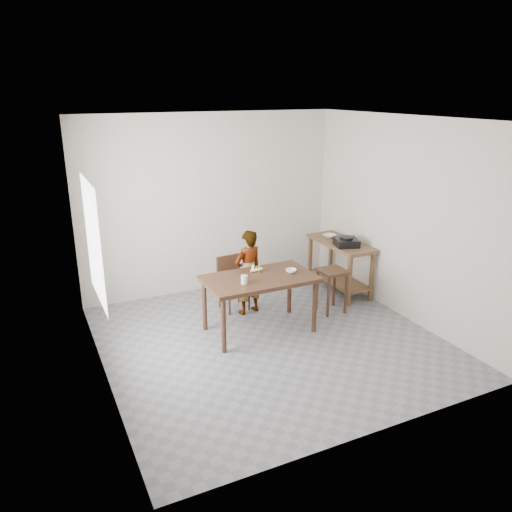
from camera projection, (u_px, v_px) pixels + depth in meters
name	position (u px, v px, depth m)	size (l,w,h in m)	color
floor	(270.00, 342.00, 6.29)	(4.00, 4.00, 0.04)	slate
ceiling	(272.00, 117.00, 5.42)	(4.00, 4.00, 0.04)	white
wall_back	(210.00, 204.00, 7.58)	(4.00, 0.04, 2.70)	beige
wall_front	(382.00, 300.00, 4.13)	(4.00, 0.04, 2.70)	beige
wall_left	(93.00, 262.00, 5.03)	(0.04, 4.00, 2.70)	beige
wall_right	(405.00, 219.00, 6.68)	(0.04, 4.00, 2.70)	beige
window_pane	(93.00, 242.00, 5.17)	(0.02, 1.10, 1.30)	white
dining_table	(259.00, 304.00, 6.42)	(1.40, 0.80, 0.75)	#3E2516
prep_counter	(339.00, 266.00, 7.72)	(0.50, 1.20, 0.80)	brown
child	(248.00, 272.00, 6.88)	(0.44, 0.29, 1.20)	white
dining_chair	(234.00, 284.00, 7.08)	(0.37, 0.37, 0.76)	#3E2516
stool	(331.00, 291.00, 7.02)	(0.35, 0.35, 0.62)	#3E2516
glass_tumbler	(244.00, 279.00, 6.08)	(0.08, 0.08, 0.11)	silver
small_bowl	(291.00, 271.00, 6.45)	(0.14, 0.14, 0.04)	white
banana	(257.00, 270.00, 6.47)	(0.18, 0.12, 0.06)	gold
serving_bowl	(329.00, 236.00, 7.80)	(0.19, 0.19, 0.05)	white
gas_burner	(346.00, 242.00, 7.37)	(0.33, 0.33, 0.11)	black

